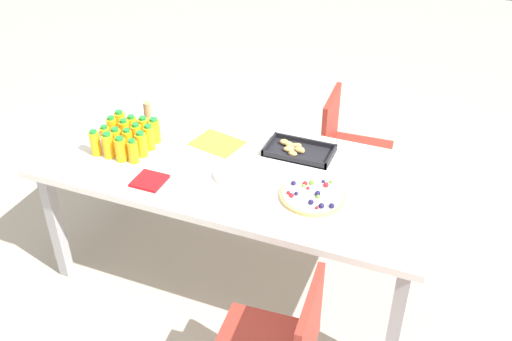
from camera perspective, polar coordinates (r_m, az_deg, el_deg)
ground_plane at (r=3.45m, az=-1.65°, el=-10.02°), size 12.00×12.00×0.00m
party_table at (r=3.01m, az=-1.86°, el=-0.59°), size 2.04×0.92×0.75m
chair_far_right at (r=3.67m, az=8.97°, el=2.50°), size 0.42×0.42×0.83m
juice_bottle_0 at (r=3.15m, az=-15.61°, el=2.62°), size 0.05×0.05×0.15m
juice_bottle_1 at (r=3.11m, az=-14.38°, el=2.39°), size 0.06×0.06×0.15m
juice_bottle_2 at (r=3.07m, az=-13.20°, el=2.03°), size 0.06×0.06×0.14m
juice_bottle_3 at (r=3.04m, az=-12.04°, el=1.84°), size 0.05×0.05×0.14m
juice_bottle_4 at (r=3.20m, az=-14.63°, el=3.19°), size 0.05×0.05×0.13m
juice_bottle_5 at (r=3.16m, az=-13.63°, el=2.96°), size 0.06×0.06×0.13m
juice_bottle_6 at (r=3.12m, az=-12.51°, el=2.78°), size 0.05×0.05×0.15m
juice_bottle_7 at (r=3.08m, az=-11.25°, el=2.54°), size 0.06×0.06×0.14m
juice_bottle_8 at (r=3.25m, az=-14.00°, el=3.98°), size 0.06×0.06×0.15m
juice_bottle_9 at (r=3.21m, az=-12.83°, el=3.70°), size 0.06×0.06×0.15m
juice_bottle_10 at (r=3.17m, az=-11.69°, el=3.38°), size 0.06×0.06×0.14m
juice_bottle_11 at (r=3.13m, az=-10.51°, el=3.21°), size 0.06×0.06×0.15m
juice_bottle_12 at (r=3.30m, az=-13.24°, el=4.56°), size 0.06×0.06×0.15m
juice_bottle_13 at (r=3.26m, az=-12.13°, el=4.20°), size 0.06×0.06×0.14m
juice_bottle_14 at (r=3.22m, az=-11.02°, el=4.02°), size 0.06×0.06×0.14m
juice_bottle_15 at (r=3.19m, az=-9.98°, el=3.88°), size 0.06×0.06×0.15m
fruit_pizza at (r=2.76m, az=5.60°, el=-2.43°), size 0.31×0.31×0.05m
snack_tray at (r=3.08m, az=4.13°, el=1.98°), size 0.36×0.21×0.04m
plate_stack at (r=2.89m, az=-2.50°, el=-0.41°), size 0.17×0.17×0.02m
napkin_stack at (r=2.90m, az=-10.48°, el=-1.00°), size 0.15×0.15×0.02m
cardboard_tube at (r=3.34m, az=-10.62°, el=5.42°), size 0.04×0.04×0.16m
paper_folder at (r=3.16m, az=-3.84°, el=2.71°), size 0.30×0.25×0.01m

